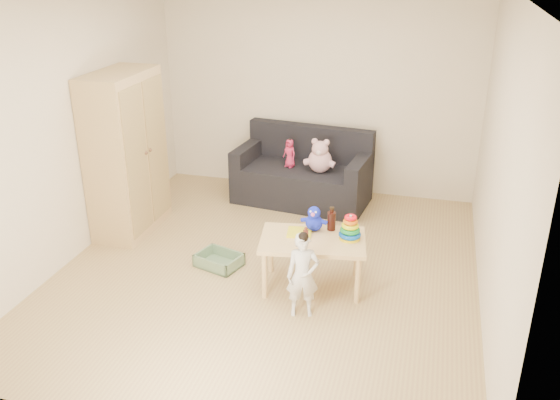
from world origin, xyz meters
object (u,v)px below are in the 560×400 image
(play_table, at_px, (312,263))
(wardrobe, at_px, (126,154))
(toddler, at_px, (303,276))
(sofa, at_px, (302,184))

(play_table, bearing_deg, wardrobe, 162.31)
(play_table, height_order, toddler, toddler)
(play_table, relative_size, toddler, 1.27)
(toddler, bearing_deg, play_table, 75.58)
(wardrobe, height_order, toddler, wardrobe)
(wardrobe, distance_m, sofa, 2.18)
(toddler, bearing_deg, sofa, 86.87)
(wardrobe, height_order, sofa, wardrobe)
(sofa, bearing_deg, toddler, -69.99)
(sofa, xyz_separation_m, toddler, (0.57, -2.41, 0.15))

